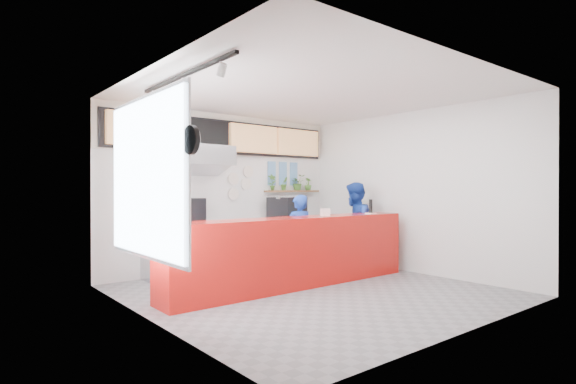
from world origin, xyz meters
TOP-DOWN VIEW (x-y plane):
  - floor at (0.00, 0.00)m, footprint 5.00×5.00m
  - ceiling at (0.00, 0.00)m, footprint 5.00×5.00m
  - wall_back at (0.00, 2.50)m, footprint 5.00×0.00m
  - wall_left at (-2.50, 0.00)m, footprint 0.00×5.00m
  - wall_right at (2.50, 0.00)m, footprint 0.00×5.00m
  - service_counter at (0.00, 0.40)m, footprint 4.50×0.60m
  - cream_band at (0.00, 2.49)m, footprint 5.00×0.02m
  - prep_bench at (-0.80, 2.20)m, footprint 1.80×0.60m
  - panini_oven at (-1.03, 2.20)m, footprint 0.66×0.66m
  - extraction_hood at (-0.80, 2.15)m, footprint 1.20×0.70m
  - hood_lip at (-0.80, 2.15)m, footprint 1.20×0.69m
  - right_bench at (1.50, 2.20)m, footprint 1.80×0.60m
  - espresso_machine at (1.29, 2.20)m, footprint 0.87×0.73m
  - espresso_tray at (1.29, 2.20)m, footprint 0.76×0.58m
  - herb_shelf at (1.60, 2.40)m, footprint 1.40×0.18m
  - menu_board_far_left at (-1.75, 2.38)m, footprint 1.10×0.10m
  - menu_board_mid_left at (-0.59, 2.38)m, footprint 1.10×0.10m
  - menu_board_mid_right at (0.57, 2.38)m, footprint 1.10×0.10m
  - menu_board_far_right at (1.73, 2.38)m, footprint 1.10×0.10m
  - soffit at (0.00, 2.46)m, footprint 4.80×0.04m
  - window_pane at (-2.47, 0.30)m, footprint 0.04×2.20m
  - window_frame at (-2.45, 0.30)m, footprint 0.03×2.30m
  - wall_clock_rim at (-2.46, -0.90)m, footprint 0.05×0.30m
  - wall_clock_face at (-2.43, -0.90)m, footprint 0.02×0.26m
  - track_rail at (-2.10, 0.00)m, footprint 0.05×2.40m
  - dec_plate_a at (0.15, 2.47)m, footprint 0.24×0.03m
  - dec_plate_b at (0.45, 2.47)m, footprint 0.24×0.03m
  - dec_plate_c at (0.15, 2.47)m, footprint 0.24×0.03m
  - dec_plate_d at (0.50, 2.47)m, footprint 0.24×0.03m
  - photo_frame_a at (1.10, 2.48)m, footprint 0.20×0.02m
  - photo_frame_b at (1.40, 2.48)m, footprint 0.20×0.02m
  - photo_frame_c at (1.70, 2.48)m, footprint 0.20×0.02m
  - photo_frame_d at (1.10, 2.48)m, footprint 0.20×0.02m
  - photo_frame_e at (1.40, 2.48)m, footprint 0.20×0.02m
  - photo_frame_f at (1.70, 2.48)m, footprint 0.20×0.02m
  - staff_center at (0.61, 1.02)m, footprint 0.58×0.44m
  - staff_right at (1.91, 0.89)m, footprint 1.03×0.96m
  - herb_a at (1.05, 2.40)m, footprint 0.20×0.16m
  - herb_b at (1.37, 2.40)m, footprint 0.17×0.14m
  - herb_c at (1.75, 2.40)m, footprint 0.36×0.33m
  - herb_d at (2.05, 2.40)m, footprint 0.16×0.15m
  - glass_vase at (-2.04, 0.37)m, footprint 0.20×0.20m
  - basil_vase at (-2.04, 0.37)m, footprint 0.45×0.41m
  - napkin_holder at (0.62, 0.35)m, footprint 0.16×0.13m
  - white_plate at (1.73, 0.33)m, footprint 0.26×0.26m
  - pepper_mill at (1.73, 0.33)m, footprint 0.07×0.07m

SIDE VIEW (x-z plane):
  - floor at x=0.00m, z-range 0.00..0.00m
  - prep_bench at x=-0.80m, z-range 0.00..0.90m
  - right_bench at x=1.50m, z-range 0.00..0.90m
  - service_counter at x=0.00m, z-range 0.00..1.10m
  - staff_center at x=0.61m, z-range 0.00..1.45m
  - staff_right at x=1.91m, z-range 0.00..1.68m
  - white_plate at x=1.73m, z-range 1.10..1.12m
  - espresso_machine at x=1.29m, z-range 0.90..1.38m
  - panini_oven at x=-1.03m, z-range 0.90..1.39m
  - napkin_holder at x=0.62m, z-range 1.10..1.22m
  - glass_vase at x=-2.04m, z-range 1.10..1.30m
  - pepper_mill at x=1.73m, z-range 1.11..1.36m
  - espresso_tray at x=1.29m, z-range 1.35..1.41m
  - dec_plate_c at x=0.15m, z-range 1.33..1.57m
  - wall_back at x=0.00m, z-range -1.00..4.00m
  - wall_left at x=-2.50m, z-range -1.00..4.00m
  - wall_right at x=2.50m, z-range -1.00..4.00m
  - herb_shelf at x=1.60m, z-range 1.48..1.52m
  - basil_vase at x=-2.04m, z-range 1.32..1.76m
  - dec_plate_b at x=0.45m, z-range 1.53..1.77m
  - herb_d at x=2.05m, z-range 1.52..1.80m
  - herb_b at x=1.37m, z-range 1.52..1.80m
  - herb_c at x=1.75m, z-range 1.52..1.86m
  - herb_a at x=1.05m, z-range 1.52..1.86m
  - window_pane at x=-2.47m, z-range 0.75..2.65m
  - window_frame at x=-2.45m, z-range 0.70..2.70m
  - dec_plate_a at x=0.15m, z-range 1.63..1.87m
  - photo_frame_d at x=1.10m, z-range 1.62..1.88m
  - photo_frame_e at x=1.40m, z-range 1.62..1.88m
  - photo_frame_f at x=1.70m, z-range 1.62..1.88m
  - dec_plate_d at x=0.50m, z-range 1.78..2.02m
  - hood_lip at x=-0.80m, z-range 1.79..2.11m
  - photo_frame_a at x=1.10m, z-range 1.88..2.12m
  - photo_frame_b at x=1.40m, z-range 1.88..2.12m
  - photo_frame_c at x=1.70m, z-range 1.88..2.12m
  - wall_clock_rim at x=-2.46m, z-range 1.90..2.20m
  - wall_clock_face at x=-2.43m, z-range 1.92..2.18m
  - extraction_hood at x=-0.80m, z-range 1.98..2.32m
  - menu_board_far_left at x=-1.75m, z-range 2.27..2.82m
  - menu_board_mid_left at x=-0.59m, z-range 2.27..2.82m
  - menu_board_mid_right at x=0.57m, z-range 2.27..2.82m
  - menu_board_far_right at x=1.73m, z-range 2.27..2.82m
  - soffit at x=0.00m, z-range 2.22..2.88m
  - cream_band at x=0.00m, z-range 2.20..3.00m
  - track_rail at x=-2.10m, z-range 2.92..2.96m
  - ceiling at x=0.00m, z-range 3.00..3.00m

